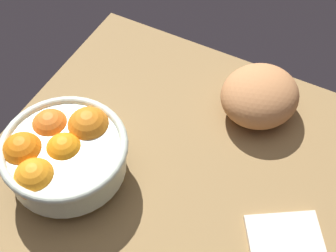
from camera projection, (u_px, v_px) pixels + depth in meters
The scene contains 4 objects.
ground_plane at pixel (182, 174), 99.97cm from camera, with size 73.92×67.40×3.00cm, color olive.
fruit_bowl at pixel (62, 153), 93.10cm from camera, with size 23.55×23.55×11.88cm.
bread_loaf at pixel (260, 96), 104.02cm from camera, with size 16.69×15.55×9.91cm, color #BF7F4D.
napkin_folded at pixel (284, 234), 89.82cm from camera, with size 13.07×8.10×1.03cm, color silver.
Camera 1 is at (-22.77, 49.02, 83.16)cm, focal length 54.26 mm.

